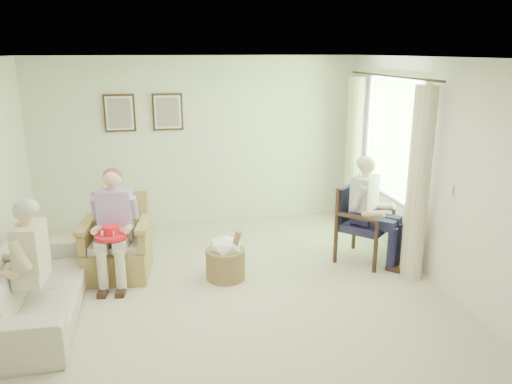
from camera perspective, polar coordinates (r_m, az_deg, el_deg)
floor at (r=5.63m, az=-3.49°, el=-12.43°), size 5.50×5.50×0.00m
back_wall at (r=7.81m, az=-6.59°, el=5.69°), size 5.00×0.04×2.60m
front_wall at (r=2.65m, az=4.99°, el=-15.30°), size 5.00×0.04×2.60m
right_wall at (r=6.01m, az=20.60°, el=1.68°), size 0.04×5.50×2.60m
ceiling at (r=4.96m, az=-4.01°, el=15.05°), size 5.00×5.50×0.02m
window at (r=6.96m, az=15.39°, el=6.35°), size 0.13×2.50×1.63m
curtain_left at (r=6.14m, az=18.05°, el=0.76°), size 0.34×0.34×2.30m
curtain_right at (r=7.85m, az=11.08°, el=4.43°), size 0.34×0.34×2.30m
framed_print_left at (r=7.69m, az=-15.33°, el=8.69°), size 0.45×0.05×0.55m
framed_print_right at (r=7.68m, az=-10.06°, el=9.00°), size 0.45×0.05×0.55m
wicker_armchair at (r=6.36m, az=-15.47°, el=-6.47°), size 0.77×0.76×0.98m
wood_armchair at (r=6.70m, az=12.08°, el=-3.09°), size 0.63×0.59×0.97m
sofa at (r=5.72m, az=-23.78°, el=-9.78°), size 2.20×0.86×0.64m
person_wicker at (r=6.08m, az=-15.85°, el=-2.96°), size 0.40×0.62×1.32m
person_dark at (r=6.47m, az=12.78°, el=-1.27°), size 0.40×0.62×1.37m
person_sofa at (r=5.34m, az=-24.80°, el=-6.82°), size 0.42×0.62×1.29m
red_hat at (r=5.92m, az=-16.22°, el=-4.56°), size 0.37×0.37×0.14m
hatbox at (r=6.06m, az=-3.50°, el=-7.45°), size 0.53×0.53×0.70m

